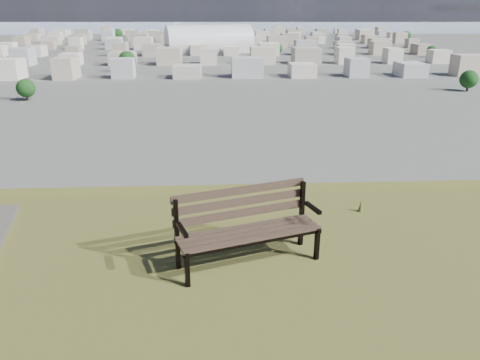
{
  "coord_description": "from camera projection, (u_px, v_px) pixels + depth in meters",
  "views": [
    {
      "loc": [
        0.32,
        -2.93,
        27.78
      ],
      "look_at": [
        0.68,
        3.8,
        25.3
      ],
      "focal_mm": 35.0,
      "sensor_mm": 36.0,
      "label": 1
    }
  ],
  "objects": [
    {
      "name": "city_blocks",
      "position": [
        214.0,
        40.0,
        380.78
      ],
      "size": [
        395.0,
        361.0,
        7.0
      ],
      "color": "silver",
      "rests_on": "ground"
    },
    {
      "name": "far_hills",
      "position": [
        192.0,
        9.0,
        1315.33
      ],
      "size": [
        2050.0,
        340.0,
        60.0
      ],
      "color": "#A1B1C9",
      "rests_on": "ground"
    },
    {
      "name": "bay_water",
      "position": [
        214.0,
        24.0,
        855.78
      ],
      "size": [
        2400.0,
        700.0,
        0.12
      ],
      "primitive_type": "cube",
      "color": "#8BA2B1",
      "rests_on": "ground"
    },
    {
      "name": "city_trees",
      "position": [
        174.0,
        45.0,
        308.32
      ],
      "size": [
        406.52,
        387.2,
        9.98
      ],
      "color": "#312418",
      "rests_on": "ground"
    },
    {
      "name": "park_bench",
      "position": [
        246.0,
        223.0,
        5.32
      ],
      "size": [
        1.71,
        1.01,
        0.85
      ],
      "rotation": [
        0.0,
        0.0,
        0.32
      ],
      "color": "#463628",
      "rests_on": "hilltop_mesa"
    },
    {
      "name": "arena",
      "position": [
        209.0,
        44.0,
        308.33
      ],
      "size": [
        59.61,
        36.23,
        23.47
      ],
      "rotation": [
        0.0,
        0.0,
        0.24
      ],
      "color": "silver",
      "rests_on": "ground"
    }
  ]
}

